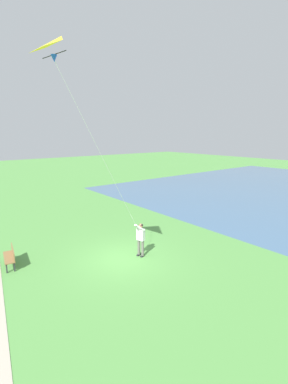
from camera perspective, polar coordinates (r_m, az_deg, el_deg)
The scene contains 4 objects.
ground_plane at distance 14.11m, azimuth -4.52°, elevation -13.75°, with size 120.00×120.00×0.00m, color #569947.
person_kite_flyer at distance 13.92m, azimuth -0.75°, elevation -9.36°, with size 0.63×0.50×1.83m.
flying_kite at distance 10.19m, azimuth -16.82°, elevation 26.14°, with size 4.19×1.84×7.32m.
park_bench_near_walkway at distance 14.61m, azimuth -26.18°, elevation -11.88°, with size 0.67×1.55×0.88m.
Camera 1 is at (7.05, 10.57, 6.14)m, focal length 25.44 mm.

